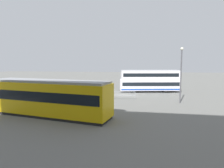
% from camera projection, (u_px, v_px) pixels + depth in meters
% --- Properties ---
extents(ground_plane, '(160.00, 160.00, 0.00)m').
position_uv_depth(ground_plane, '(124.00, 95.00, 30.51)').
color(ground_plane, '#62625E').
extents(double_decker_bus, '(10.50, 4.22, 3.81)m').
position_uv_depth(double_decker_bus, '(149.00, 81.00, 33.38)').
color(double_decker_bus, silver).
rests_on(double_decker_bus, ground).
extents(tram_yellow, '(12.63, 5.05, 3.42)m').
position_uv_depth(tram_yellow, '(48.00, 97.00, 18.23)').
color(tram_yellow, '#E5B70C').
rests_on(tram_yellow, ground).
extents(pedestrian_near_railing, '(0.45, 0.45, 1.58)m').
position_uv_depth(pedestrian_near_railing, '(106.00, 93.00, 26.15)').
color(pedestrian_near_railing, '#4C3F2D').
rests_on(pedestrian_near_railing, ground).
extents(pedestrian_railing, '(9.42, 0.96, 1.08)m').
position_uv_depth(pedestrian_railing, '(101.00, 94.00, 26.75)').
color(pedestrian_railing, gray).
rests_on(pedestrian_railing, ground).
extents(info_sign, '(0.97, 0.19, 2.56)m').
position_uv_depth(info_sign, '(66.00, 85.00, 28.35)').
color(info_sign, slate).
rests_on(info_sign, ground).
extents(street_lamp, '(0.36, 0.36, 6.95)m').
position_uv_depth(street_lamp, '(181.00, 71.00, 23.73)').
color(street_lamp, '#4C4C51').
rests_on(street_lamp, ground).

